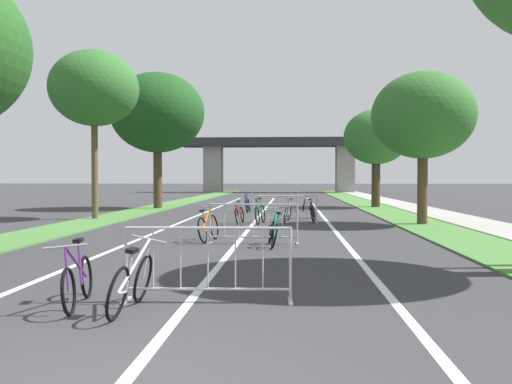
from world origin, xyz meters
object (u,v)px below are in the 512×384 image
object	(u,v)px
tree_left_oak_near	(94,89)
bicycle_blue_4	(248,205)
bicycle_green_5	(260,213)
crowd_barrier_third	(287,209)
crowd_barrier_fourth	(275,202)
crowd_barrier_second	(253,224)
bicycle_silver_1	(132,283)
bicycle_teal_9	(273,232)
bicycle_red_2	(239,214)
bicycle_black_3	(313,212)
crowd_barrier_nearest	(208,265)
bicycle_purple_7	(78,280)
tree_right_pine_far	(376,137)
bicycle_orange_6	(208,227)
tree_right_cypress_far	(423,116)
tree_left_pine_near	(157,113)
bicycle_white_0	(288,213)
bicycle_yellow_8	(304,204)

from	to	relation	value
tree_left_oak_near	bicycle_blue_4	size ratio (longest dim) A/B	4.07
bicycle_blue_4	bicycle_green_5	xyz separation A→B (m)	(1.01, -6.61, 0.02)
crowd_barrier_third	crowd_barrier_fourth	world-z (taller)	same
crowd_barrier_second	bicycle_silver_1	world-z (taller)	crowd_barrier_second
bicycle_blue_4	bicycle_teal_9	distance (m)	13.23
crowd_barrier_third	bicycle_silver_1	bearing A→B (deg)	-97.94
bicycle_teal_9	bicycle_silver_1	bearing A→B (deg)	-109.81
bicycle_red_2	bicycle_black_3	distance (m)	2.99
crowd_barrier_nearest	bicycle_purple_7	distance (m)	1.75
crowd_barrier_fourth	bicycle_silver_1	size ratio (longest dim) A/B	1.44
crowd_barrier_second	bicycle_black_3	xyz separation A→B (m)	(1.84, 7.09, -0.15)
tree_right_pine_far	bicycle_red_2	bearing A→B (deg)	-121.32
tree_right_pine_far	crowd_barrier_nearest	distance (m)	24.69
crowd_barrier_fourth	bicycle_purple_7	xyz separation A→B (m)	(-2.08, -19.95, -0.17)
bicycle_blue_4	bicycle_orange_6	xyz separation A→B (m)	(-0.08, -12.16, 0.02)
tree_right_pine_far	bicycle_green_5	distance (m)	13.17
crowd_barrier_fourth	bicycle_purple_7	size ratio (longest dim) A/B	1.46
tree_right_cypress_far	crowd_barrier_third	size ratio (longest dim) A/B	2.36
crowd_barrier_nearest	bicycle_teal_9	xyz separation A→B (m)	(0.71, 6.05, -0.17)
tree_left_pine_near	crowd_barrier_nearest	world-z (taller)	tree_left_pine_near
tree_left_pine_near	tree_right_pine_far	world-z (taller)	tree_left_pine_near
crowd_barrier_third	bicycle_green_5	distance (m)	1.13
tree_right_cypress_far	crowd_barrier_fourth	size ratio (longest dim) A/B	2.36
crowd_barrier_second	bicycle_black_3	size ratio (longest dim) A/B	1.41
crowd_barrier_third	bicycle_teal_9	distance (m)	7.03
tree_left_pine_near	bicycle_black_3	distance (m)	12.50
bicycle_green_5	bicycle_white_0	bearing A→B (deg)	-129.30
crowd_barrier_second	bicycle_yellow_8	xyz separation A→B (m)	(1.66, 13.62, -0.16)
tree_right_pine_far	tree_left_oak_near	bearing A→B (deg)	-143.70
tree_left_oak_near	bicycle_yellow_8	size ratio (longest dim) A/B	4.03
bicycle_white_0	bicycle_orange_6	xyz separation A→B (m)	(-2.12, -6.52, 0.03)
tree_right_cypress_far	bicycle_white_0	size ratio (longest dim) A/B	3.50
bicycle_white_0	bicycle_orange_6	size ratio (longest dim) A/B	0.95
tree_left_pine_near	bicycle_teal_9	xyz separation A→B (m)	(6.90, -15.64, -4.93)
bicycle_yellow_8	tree_left_oak_near	bearing A→B (deg)	35.25
bicycle_black_3	bicycle_purple_7	bearing A→B (deg)	-98.24
crowd_barrier_nearest	bicycle_silver_1	xyz separation A→B (m)	(-0.90, -0.59, -0.15)
tree_right_cypress_far	bicycle_black_3	bearing A→B (deg)	162.01
tree_left_oak_near	bicycle_black_3	size ratio (longest dim) A/B	4.15
bicycle_white_0	crowd_barrier_third	bearing A→B (deg)	94.20
bicycle_silver_1	bicycle_blue_4	world-z (taller)	bicycle_silver_1
bicycle_blue_4	bicycle_black_3	bearing A→B (deg)	120.13
tree_left_oak_near	crowd_barrier_third	bearing A→B (deg)	-7.93
bicycle_teal_9	bicycle_red_2	bearing A→B (deg)	96.76
crowd_barrier_fourth	bicycle_black_3	distance (m)	6.20
tree_right_pine_far	bicycle_white_0	xyz separation A→B (m)	(-5.00, -10.17, -3.68)
bicycle_black_3	bicycle_blue_4	distance (m)	6.31
crowd_barrier_nearest	tree_left_pine_near	bearing A→B (deg)	105.91
bicycle_silver_1	bicycle_yellow_8	bearing A→B (deg)	84.68
tree_left_pine_near	bicycle_orange_6	bearing A→B (deg)	-70.86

